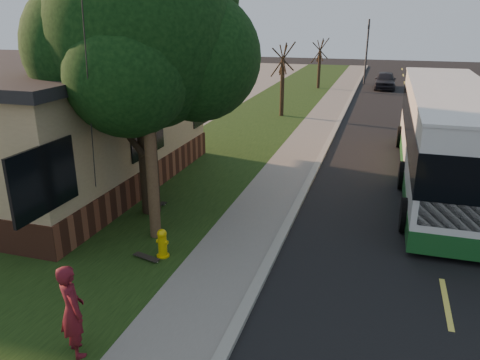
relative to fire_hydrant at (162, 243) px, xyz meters
name	(u,v)px	position (x,y,z in m)	size (l,w,h in m)	color
ground	(264,274)	(2.60, 0.00, -0.43)	(120.00, 120.00, 0.00)	black
road	(420,166)	(6.60, 10.00, -0.43)	(8.00, 80.00, 0.01)	black
curb	(321,157)	(2.60, 10.00, -0.37)	(0.25, 80.00, 0.12)	gray
sidewalk	(298,155)	(1.60, 10.00, -0.39)	(2.00, 80.00, 0.08)	slate
grass_verge	(222,149)	(-1.90, 10.00, -0.40)	(5.00, 80.00, 0.07)	black
building_lot	(39,134)	(-11.90, 10.00, -0.41)	(15.00, 80.00, 0.04)	slate
fire_hydrant	(162,243)	(0.00, 0.00, 0.00)	(0.32, 0.32, 0.74)	#DBB70B
utility_pole	(144,65)	(-0.71, 0.99, 4.20)	(2.86, 3.21, 9.07)	#473321
leafy_tree	(144,39)	(-1.57, 2.65, 4.73)	(6.30, 6.00, 7.80)	black
bare_tree_near	(282,81)	(-0.90, 18.00, 1.72)	(1.38, 1.21, 4.31)	black
bare_tree_far	(319,64)	(-0.40, 30.00, 1.57)	(1.38, 1.21, 4.03)	black
traffic_signal	(367,47)	(3.10, 34.00, 2.73)	(0.18, 0.22, 5.50)	#2D2D30
transit_bus	(447,133)	(7.15, 8.13, 1.41)	(2.95, 12.80, 3.46)	silver
skateboarder	(72,310)	(0.10, -3.67, 0.51)	(0.64, 0.42, 1.75)	#54101B
skateboard_main	(157,206)	(-1.56, 2.80, -0.31)	(0.36, 0.78, 0.07)	black
skateboard_spare	(147,257)	(-0.32, -0.26, -0.31)	(0.77, 0.38, 0.07)	black
dumpster	(68,163)	(-5.77, 4.16, 0.30)	(1.76, 1.51, 1.38)	#13321F
distant_car	(385,80)	(4.87, 31.76, 0.27)	(1.65, 4.10, 1.40)	black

